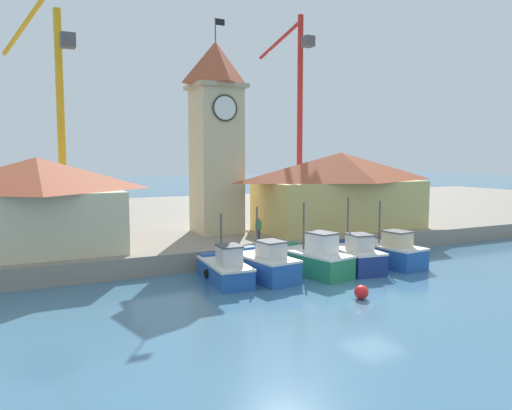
{
  "coord_description": "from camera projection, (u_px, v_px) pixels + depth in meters",
  "views": [
    {
      "loc": [
        -15.24,
        -18.14,
        6.6
      ],
      "look_at": [
        -0.88,
        10.65,
        3.5
      ],
      "focal_mm": 35.0,
      "sensor_mm": 36.0,
      "label": 1
    }
  ],
  "objects": [
    {
      "name": "ground_plane",
      "position": [
        373.0,
        297.0,
        23.56
      ],
      "size": [
        300.0,
        300.0,
        0.0
      ],
      "primitive_type": "plane",
      "color": "teal"
    },
    {
      "name": "port_crane_near",
      "position": [
        298.0,
        134.0,
        50.11
      ],
      "size": [
        2.0,
        10.14,
        19.32
      ],
      "color": "maroon",
      "rests_on": "quay_wharf"
    },
    {
      "name": "port_crane_far",
      "position": [
        60.0,
        143.0,
        36.93
      ],
      "size": [
        4.74,
        8.76,
        18.21
      ],
      "color": "#976E11",
      "rests_on": "quay_wharf"
    },
    {
      "name": "fishing_boat_center",
      "position": [
        387.0,
        252.0,
        30.55
      ],
      "size": [
        2.6,
        5.08,
        3.92
      ],
      "color": "#2356A8",
      "rests_on": "ground"
    },
    {
      "name": "fishing_boat_left_outer",
      "position": [
        263.0,
        265.0,
        27.05
      ],
      "size": [
        2.43,
        4.84,
        3.9
      ],
      "color": "#2356A8",
      "rests_on": "ground"
    },
    {
      "name": "fishing_boat_left_inner",
      "position": [
        312.0,
        259.0,
        28.21
      ],
      "size": [
        2.87,
        5.35,
        4.02
      ],
      "color": "#237A4C",
      "rests_on": "ground"
    },
    {
      "name": "warehouse_right",
      "position": [
        341.0,
        190.0,
        37.7
      ],
      "size": [
        13.01,
        5.88,
        5.8
      ],
      "color": "tan",
      "rests_on": "quay_wharf"
    },
    {
      "name": "quay_wharf",
      "position": [
        182.0,
        218.0,
        49.03
      ],
      "size": [
        120.0,
        40.0,
        1.15
      ],
      "primitive_type": "cube",
      "color": "gray",
      "rests_on": "ground"
    },
    {
      "name": "warehouse_left",
      "position": [
        38.0,
        203.0,
        28.72
      ],
      "size": [
        9.34,
        7.33,
        5.44
      ],
      "color": "beige",
      "rests_on": "quay_wharf"
    },
    {
      "name": "fishing_boat_far_left",
      "position": [
        225.0,
        269.0,
        26.27
      ],
      "size": [
        2.19,
        4.66,
        3.59
      ],
      "color": "#2356A8",
      "rests_on": "ground"
    },
    {
      "name": "clock_tower",
      "position": [
        216.0,
        133.0,
        35.57
      ],
      "size": [
        3.6,
        3.6,
        15.15
      ],
      "color": "beige",
      "rests_on": "quay_wharf"
    },
    {
      "name": "mooring_buoy",
      "position": [
        361.0,
        292.0,
        23.21
      ],
      "size": [
        0.66,
        0.66,
        0.66
      ],
      "primitive_type": "sphere",
      "color": "red",
      "rests_on": "ground"
    },
    {
      "name": "fishing_boat_mid_left",
      "position": [
        353.0,
        256.0,
        29.26
      ],
      "size": [
        2.48,
        4.78,
        4.24
      ],
      "color": "navy",
      "rests_on": "ground"
    },
    {
      "name": "dock_worker_near_tower",
      "position": [
        259.0,
        230.0,
        31.78
      ],
      "size": [
        0.34,
        0.22,
        1.62
      ],
      "color": "#33333D",
      "rests_on": "quay_wharf"
    }
  ]
}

